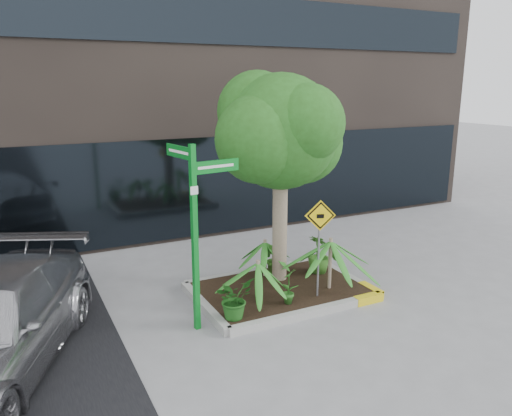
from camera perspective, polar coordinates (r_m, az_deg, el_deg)
name	(u,v)px	position (r m, az deg, el deg)	size (l,w,h in m)	color
ground	(279,302)	(9.69, 2.62, -10.66)	(80.00, 80.00, 0.00)	gray
planter	(282,290)	(9.97, 3.02, -9.29)	(3.35, 2.36, 0.15)	#9E9E99
tree	(280,132)	(9.68, 2.81, 8.68)	(2.87, 2.55, 4.31)	tan
palm_front	(331,241)	(9.69, 8.55, -3.79)	(1.15, 1.15, 1.28)	tan
palm_left	(258,263)	(9.10, 0.24, -6.30)	(0.89, 0.89, 0.98)	tan
palm_back	(265,242)	(10.27, 1.03, -3.91)	(0.88, 0.88, 0.98)	tan
shrub_a	(234,298)	(8.61, -2.51, -10.27)	(0.64, 0.64, 0.71)	#1A4F16
shrub_b	(319,254)	(10.64, 7.21, -5.21)	(0.46, 0.46, 0.82)	#347021
shrub_c	(289,285)	(9.16, 3.75, -8.81)	(0.36, 0.36, 0.69)	#2A6920
shrub_d	(276,259)	(10.35, 2.31, -5.85)	(0.41, 0.41, 0.75)	#316A1E
street_sign_post	(196,217)	(8.16, -6.92, -1.03)	(1.01, 0.92, 3.14)	#0B7D21
cattle_sign	(320,232)	(9.19, 7.27, -2.76)	(0.54, 0.22, 1.86)	slate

